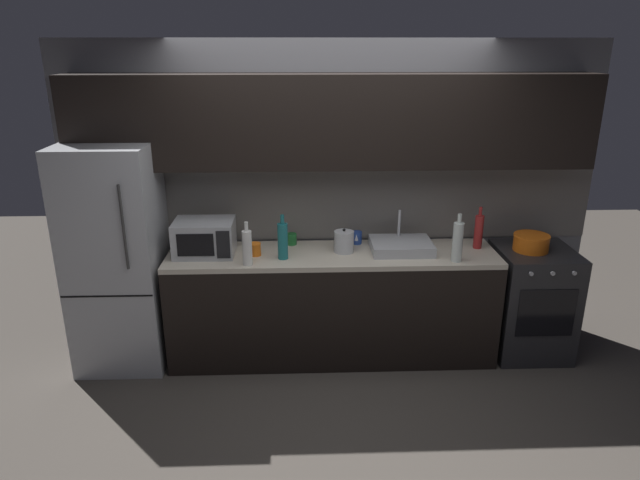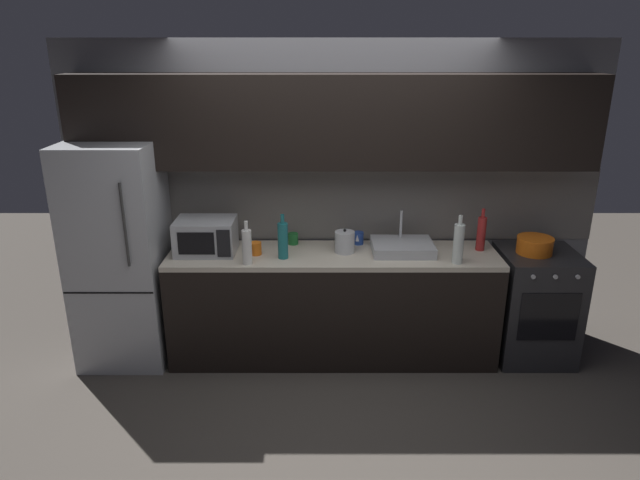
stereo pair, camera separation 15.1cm
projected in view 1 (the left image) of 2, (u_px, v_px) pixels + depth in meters
ground_plane at (339, 421)px, 3.89m from camera, size 10.00×10.00×0.00m
back_wall at (331, 164)px, 4.50m from camera, size 4.33×0.44×2.50m
counter_run at (332, 305)px, 4.59m from camera, size 2.59×0.60×0.90m
refrigerator at (117, 257)px, 4.38m from camera, size 0.68×0.69×1.77m
oven_range at (530, 301)px, 4.64m from camera, size 0.60×0.62×0.90m
microwave at (204, 238)px, 4.37m from camera, size 0.46×0.35×0.27m
sink_basin at (401, 246)px, 4.47m from camera, size 0.48×0.38×0.30m
kettle at (344, 242)px, 4.43m from camera, size 0.19×0.16×0.19m
wine_bottle_red at (479, 231)px, 4.50m from camera, size 0.07×0.07×0.34m
wine_bottle_white at (247, 247)px, 4.16m from camera, size 0.07×0.07×0.33m
wine_bottle_teal at (283, 241)px, 4.28m from camera, size 0.08×0.08×0.35m
wine_bottle_clear at (458, 241)px, 4.22m from camera, size 0.08×0.08×0.37m
mug_blue at (357, 238)px, 4.63m from camera, size 0.09×0.09×0.10m
mug_green at (292, 239)px, 4.61m from camera, size 0.08×0.08×0.09m
mug_orange at (255, 249)px, 4.37m from camera, size 0.09×0.09×0.10m
cooking_pot at (531, 243)px, 4.47m from camera, size 0.28×0.28×0.13m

